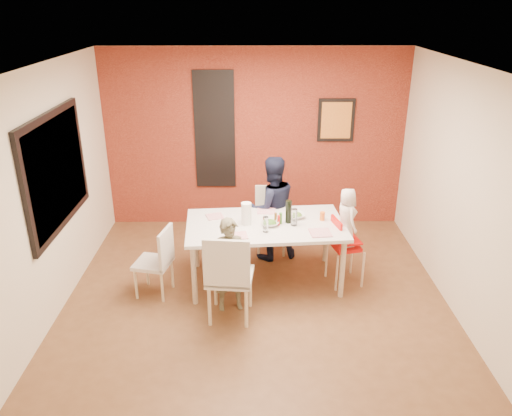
{
  "coord_description": "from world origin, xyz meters",
  "views": [
    {
      "loc": [
        -0.04,
        -5.07,
        3.32
      ],
      "look_at": [
        0.0,
        0.3,
        1.05
      ],
      "focal_mm": 35.0,
      "sensor_mm": 36.0,
      "label": 1
    }
  ],
  "objects_px": {
    "chair_far": "(271,215)",
    "child_near": "(230,265)",
    "toddler": "(346,217)",
    "dining_table": "(265,229)",
    "high_chair": "(343,244)",
    "child_far": "(271,208)",
    "chair_near": "(229,274)",
    "paper_towel_roll": "(246,214)",
    "chair_left": "(159,258)",
    "wine_bottle": "(289,212)"
  },
  "relations": [
    {
      "from": "high_chair",
      "to": "child_near",
      "type": "distance_m",
      "value": 1.47
    },
    {
      "from": "toddler",
      "to": "dining_table",
      "type": "bearing_deg",
      "value": 71.04
    },
    {
      "from": "dining_table",
      "to": "high_chair",
      "type": "distance_m",
      "value": 0.97
    },
    {
      "from": "child_far",
      "to": "wine_bottle",
      "type": "height_order",
      "value": "child_far"
    },
    {
      "from": "chair_far",
      "to": "paper_towel_roll",
      "type": "xyz_separation_m",
      "value": [
        -0.33,
        -0.9,
        0.42
      ]
    },
    {
      "from": "dining_table",
      "to": "chair_far",
      "type": "bearing_deg",
      "value": 83.82
    },
    {
      "from": "high_chair",
      "to": "child_far",
      "type": "height_order",
      "value": "child_far"
    },
    {
      "from": "child_far",
      "to": "toddler",
      "type": "height_order",
      "value": "child_far"
    },
    {
      "from": "child_near",
      "to": "child_far",
      "type": "height_order",
      "value": "child_far"
    },
    {
      "from": "chair_far",
      "to": "child_far",
      "type": "xyz_separation_m",
      "value": [
        0.0,
        -0.24,
        0.21
      ]
    },
    {
      "from": "chair_left",
      "to": "child_far",
      "type": "xyz_separation_m",
      "value": [
        1.37,
        0.94,
        0.24
      ]
    },
    {
      "from": "chair_near",
      "to": "child_near",
      "type": "height_order",
      "value": "child_near"
    },
    {
      "from": "child_far",
      "to": "chair_near",
      "type": "bearing_deg",
      "value": 53.93
    },
    {
      "from": "wine_bottle",
      "to": "child_near",
      "type": "bearing_deg",
      "value": -137.53
    },
    {
      "from": "child_far",
      "to": "chair_far",
      "type": "bearing_deg",
      "value": -106.79
    },
    {
      "from": "dining_table",
      "to": "chair_near",
      "type": "height_order",
      "value": "chair_near"
    },
    {
      "from": "dining_table",
      "to": "toddler",
      "type": "distance_m",
      "value": 0.99
    },
    {
      "from": "wine_bottle",
      "to": "paper_towel_roll",
      "type": "xyz_separation_m",
      "value": [
        -0.51,
        -0.04,
        -0.01
      ]
    },
    {
      "from": "dining_table",
      "to": "toddler",
      "type": "bearing_deg",
      "value": -2.1
    },
    {
      "from": "chair_left",
      "to": "paper_towel_roll",
      "type": "height_order",
      "value": "paper_towel_roll"
    },
    {
      "from": "child_far",
      "to": "toddler",
      "type": "bearing_deg",
      "value": 124.79
    },
    {
      "from": "child_far",
      "to": "high_chair",
      "type": "bearing_deg",
      "value": 123.75
    },
    {
      "from": "chair_near",
      "to": "paper_towel_roll",
      "type": "xyz_separation_m",
      "value": [
        0.19,
        0.84,
        0.34
      ]
    },
    {
      "from": "child_near",
      "to": "toddler",
      "type": "bearing_deg",
      "value": 11.13
    },
    {
      "from": "toddler",
      "to": "child_near",
      "type": "bearing_deg",
      "value": 95.31
    },
    {
      "from": "chair_near",
      "to": "chair_far",
      "type": "height_order",
      "value": "chair_near"
    },
    {
      "from": "high_chair",
      "to": "child_near",
      "type": "height_order",
      "value": "child_near"
    },
    {
      "from": "chair_near",
      "to": "chair_far",
      "type": "distance_m",
      "value": 1.82
    },
    {
      "from": "chair_near",
      "to": "child_near",
      "type": "bearing_deg",
      "value": -86.48
    },
    {
      "from": "chair_far",
      "to": "paper_towel_roll",
      "type": "distance_m",
      "value": 1.05
    },
    {
      "from": "chair_left",
      "to": "paper_towel_roll",
      "type": "relative_size",
      "value": 3.17
    },
    {
      "from": "toddler",
      "to": "chair_far",
      "type": "bearing_deg",
      "value": 26.53
    },
    {
      "from": "chair_far",
      "to": "child_near",
      "type": "relative_size",
      "value": 0.82
    },
    {
      "from": "chair_near",
      "to": "chair_far",
      "type": "bearing_deg",
      "value": -100.79
    },
    {
      "from": "child_near",
      "to": "paper_towel_roll",
      "type": "bearing_deg",
      "value": 62.21
    },
    {
      "from": "child_far",
      "to": "paper_towel_roll",
      "type": "bearing_deg",
      "value": 46.41
    },
    {
      "from": "dining_table",
      "to": "chair_far",
      "type": "relative_size",
      "value": 2.16
    },
    {
      "from": "chair_far",
      "to": "wine_bottle",
      "type": "relative_size",
      "value": 3.22
    },
    {
      "from": "high_chair",
      "to": "child_far",
      "type": "distance_m",
      "value": 1.12
    },
    {
      "from": "chair_near",
      "to": "high_chair",
      "type": "xyz_separation_m",
      "value": [
        1.37,
        0.81,
        -0.06
      ]
    },
    {
      "from": "child_far",
      "to": "wine_bottle",
      "type": "bearing_deg",
      "value": 89.17
    },
    {
      "from": "chair_near",
      "to": "chair_left",
      "type": "xyz_separation_m",
      "value": [
        -0.85,
        0.56,
        -0.11
      ]
    },
    {
      "from": "child_near",
      "to": "chair_left",
      "type": "bearing_deg",
      "value": 149.66
    },
    {
      "from": "chair_far",
      "to": "chair_near",
      "type": "bearing_deg",
      "value": -107.46
    },
    {
      "from": "child_far",
      "to": "wine_bottle",
      "type": "distance_m",
      "value": 0.68
    },
    {
      "from": "dining_table",
      "to": "child_far",
      "type": "height_order",
      "value": "child_far"
    },
    {
      "from": "paper_towel_roll",
      "to": "chair_far",
      "type": "bearing_deg",
      "value": 70.1
    },
    {
      "from": "toddler",
      "to": "wine_bottle",
      "type": "relative_size",
      "value": 2.57
    },
    {
      "from": "chair_left",
      "to": "wine_bottle",
      "type": "distance_m",
      "value": 1.64
    },
    {
      "from": "child_near",
      "to": "child_far",
      "type": "xyz_separation_m",
      "value": [
        0.5,
        1.24,
        0.16
      ]
    }
  ]
}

